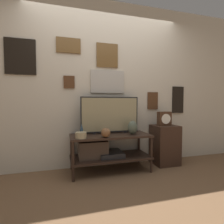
{
  "coord_description": "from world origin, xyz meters",
  "views": [
    {
      "loc": [
        -0.68,
        -2.24,
        1.03
      ],
      "look_at": [
        0.02,
        0.29,
        0.9
      ],
      "focal_mm": 28.0,
      "sensor_mm": 36.0,
      "label": 1
    }
  ],
  "objects": [
    {
      "name": "ground_plane",
      "position": [
        0.0,
        0.0,
        0.0
      ],
      "size": [
        12.0,
        12.0,
        0.0
      ],
      "primitive_type": "plane",
      "color": "brown"
    },
    {
      "name": "vase_urn_stoneware",
      "position": [
        0.33,
        0.23,
        0.66
      ],
      "size": [
        0.15,
        0.13,
        0.21
      ],
      "color": "#4C5647",
      "rests_on": "media_console"
    },
    {
      "name": "vase_wide_bowl",
      "position": [
        -0.46,
        0.13,
        0.6
      ],
      "size": [
        0.15,
        0.15,
        0.09
      ],
      "color": "tan",
      "rests_on": "media_console"
    },
    {
      "name": "media_console",
      "position": [
        -0.1,
        0.29,
        0.35
      ],
      "size": [
        1.2,
        0.51,
        0.56
      ],
      "color": "black",
      "rests_on": "ground_plane"
    },
    {
      "name": "candle_jar",
      "position": [
        -0.03,
        0.5,
        0.62
      ],
      "size": [
        0.09,
        0.09,
        0.12
      ],
      "color": "silver",
      "rests_on": "media_console"
    },
    {
      "name": "side_table",
      "position": [
        0.97,
        0.35,
        0.33
      ],
      "size": [
        0.4,
        0.39,
        0.66
      ],
      "color": "#382319",
      "rests_on": "ground_plane"
    },
    {
      "name": "wall_back",
      "position": [
        -0.0,
        0.6,
        1.35
      ],
      "size": [
        6.4,
        0.08,
        2.7
      ],
      "color": "beige",
      "rests_on": "ground_plane"
    },
    {
      "name": "vase_round_glass",
      "position": [
        -0.12,
        0.1,
        0.62
      ],
      "size": [
        0.13,
        0.13,
        0.13
      ],
      "color": "brown",
      "rests_on": "media_console"
    },
    {
      "name": "mantel_clock",
      "position": [
        0.95,
        0.33,
        0.77
      ],
      "size": [
        0.22,
        0.11,
        0.23
      ],
      "color": "#422819",
      "rests_on": "side_table"
    },
    {
      "name": "vase_slim_bronze",
      "position": [
        -0.43,
        0.3,
        0.65
      ],
      "size": [
        0.09,
        0.09,
        0.18
      ],
      "color": "#2D4251",
      "rests_on": "media_console"
    },
    {
      "name": "television",
      "position": [
        0.02,
        0.41,
        0.85
      ],
      "size": [
        0.92,
        0.05,
        0.58
      ],
      "color": "black",
      "rests_on": "media_console"
    }
  ]
}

